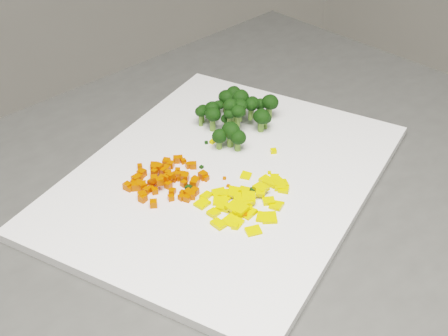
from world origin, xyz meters
TOP-DOWN VIEW (x-y plane):
  - cutting_board at (0.32, 0.56)m, footprint 0.58×0.52m
  - carrot_pile at (0.25, 0.59)m, footprint 0.10×0.10m
  - pepper_pile at (0.31, 0.50)m, footprint 0.12×0.12m
  - broccoli_pile at (0.40, 0.64)m, footprint 0.12×0.12m
  - carrot_cube_0 at (0.24, 0.55)m, footprint 0.01×0.01m
  - carrot_cube_1 at (0.27, 0.62)m, footprint 0.01×0.01m
  - carrot_cube_2 at (0.26, 0.59)m, footprint 0.01×0.01m
  - carrot_cube_3 at (0.26, 0.54)m, footprint 0.01×0.01m
  - carrot_cube_4 at (0.22, 0.60)m, footprint 0.01×0.01m
  - carrot_cube_5 at (0.25, 0.60)m, footprint 0.01×0.01m
  - carrot_cube_6 at (0.26, 0.57)m, footprint 0.01×0.01m
  - carrot_cube_7 at (0.24, 0.56)m, footprint 0.01×0.01m
  - carrot_cube_8 at (0.23, 0.59)m, footprint 0.01×0.01m
  - carrot_cube_9 at (0.23, 0.56)m, footprint 0.01×0.01m
  - carrot_cube_10 at (0.30, 0.60)m, footprint 0.01×0.01m
  - carrot_cube_11 at (0.28, 0.62)m, footprint 0.01×0.01m
  - carrot_cube_12 at (0.29, 0.61)m, footprint 0.01×0.01m
  - carrot_cube_13 at (0.27, 0.59)m, footprint 0.01×0.01m
  - carrot_cube_14 at (0.24, 0.59)m, footprint 0.01×0.01m
  - carrot_cube_15 at (0.23, 0.62)m, footprint 0.01×0.01m
  - carrot_cube_16 at (0.29, 0.56)m, footprint 0.01×0.01m
  - carrot_cube_17 at (0.20, 0.58)m, footprint 0.01×0.01m
  - carrot_cube_18 at (0.22, 0.62)m, footprint 0.01×0.01m
  - carrot_cube_19 at (0.26, 0.55)m, footprint 0.01×0.01m
  - carrot_cube_20 at (0.27, 0.60)m, footprint 0.01×0.01m
  - carrot_cube_21 at (0.22, 0.61)m, footprint 0.01×0.01m
  - carrot_cube_22 at (0.25, 0.54)m, footprint 0.01×0.01m
  - carrot_cube_23 at (0.22, 0.60)m, footprint 0.01×0.01m
  - carrot_cube_24 at (0.26, 0.59)m, footprint 0.01×0.01m
  - carrot_cube_25 at (0.22, 0.59)m, footprint 0.01×0.01m
  - carrot_cube_26 at (0.25, 0.59)m, footprint 0.01×0.01m
  - carrot_cube_27 at (0.21, 0.60)m, footprint 0.01×0.01m
  - carrot_cube_28 at (0.21, 0.56)m, footprint 0.01×0.01m
  - carrot_cube_29 at (0.21, 0.60)m, footprint 0.01×0.01m
  - carrot_cube_30 at (0.26, 0.59)m, footprint 0.01×0.01m
  - carrot_cube_31 at (0.24, 0.64)m, footprint 0.01×0.01m
  - carrot_cube_32 at (0.25, 0.63)m, footprint 0.01×0.01m
  - carrot_cube_33 at (0.21, 0.58)m, footprint 0.01×0.01m
  - carrot_cube_34 at (0.21, 0.60)m, footprint 0.01×0.01m
  - carrot_cube_35 at (0.25, 0.59)m, footprint 0.01×0.01m
  - carrot_cube_36 at (0.27, 0.62)m, footprint 0.01×0.01m
  - carrot_cube_37 at (0.28, 0.57)m, footprint 0.01×0.01m
  - carrot_cube_38 at (0.29, 0.57)m, footprint 0.01×0.01m
  - carrot_cube_39 at (0.22, 0.58)m, footprint 0.01×0.01m
  - carrot_cube_40 at (0.23, 0.60)m, footprint 0.01×0.01m
  - carrot_cube_41 at (0.25, 0.58)m, footprint 0.01×0.01m
  - carrot_cube_42 at (0.24, 0.57)m, footprint 0.01×0.01m
  - carrot_cube_43 at (0.24, 0.58)m, footprint 0.01×0.01m
  - carrot_cube_44 at (0.26, 0.61)m, footprint 0.01×0.01m
  - carrot_cube_45 at (0.28, 0.57)m, footprint 0.01×0.01m
  - carrot_cube_46 at (0.27, 0.58)m, footprint 0.01×0.01m
  - carrot_cube_47 at (0.22, 0.59)m, footprint 0.01×0.01m
  - carrot_cube_48 at (0.27, 0.58)m, footprint 0.01×0.01m
  - carrot_cube_49 at (0.25, 0.61)m, footprint 0.01×0.01m
  - carrot_cube_50 at (0.23, 0.58)m, footprint 0.01×0.01m
  - carrot_cube_51 at (0.21, 0.61)m, footprint 0.01×0.01m
  - carrot_cube_52 at (0.20, 0.61)m, footprint 0.01×0.01m
  - carrot_cube_53 at (0.26, 0.55)m, footprint 0.01×0.01m
  - carrot_cube_54 at (0.27, 0.56)m, footprint 0.01×0.01m
  - carrot_cube_55 at (0.24, 0.61)m, footprint 0.01×0.01m
  - carrot_cube_56 at (0.29, 0.60)m, footprint 0.01×0.01m
  - carrot_cube_57 at (0.25, 0.59)m, footprint 0.01×0.01m
  - carrot_cube_58 at (0.26, 0.59)m, footprint 0.01×0.01m
  - carrot_cube_59 at (0.25, 0.59)m, footprint 0.01×0.01m
  - carrot_cube_60 at (0.24, 0.60)m, footprint 0.01×0.01m
  - carrot_cube_61 at (0.25, 0.56)m, footprint 0.01×0.01m
  - carrot_cube_62 at (0.20, 0.60)m, footprint 0.01×0.01m
  - carrot_cube_63 at (0.27, 0.62)m, footprint 0.01×0.01m
  - pepper_chunk_0 at (0.25, 0.48)m, footprint 0.01×0.02m
  - pepper_chunk_1 at (0.30, 0.49)m, footprint 0.02×0.02m
  - pepper_chunk_2 at (0.33, 0.50)m, footprint 0.02×0.02m
  - pepper_chunk_3 at (0.30, 0.46)m, footprint 0.03×0.03m
  - pepper_chunk_4 at (0.30, 0.49)m, footprint 0.02×0.02m
  - pepper_chunk_5 at (0.33, 0.47)m, footprint 0.02×0.02m
  - pepper_chunk_6 at (0.34, 0.54)m, footprint 0.02×0.02m
  - pepper_chunk_7 at (0.26, 0.52)m, footprint 0.02×0.02m
  - pepper_chunk_8 at (0.28, 0.52)m, footprint 0.02×0.02m
  - pepper_chunk_9 at (0.31, 0.45)m, footprint 0.03×0.03m
  - pepper_chunk_10 at (0.28, 0.48)m, footprint 0.02×0.02m
  - pepper_chunk_11 at (0.30, 0.50)m, footprint 0.03×0.03m
  - pepper_chunk_12 at (0.31, 0.51)m, footprint 0.02×0.02m
  - pepper_chunk_13 at (0.28, 0.45)m, footprint 0.02×0.02m
  - pepper_chunk_14 at (0.36, 0.49)m, footprint 0.02×0.02m
  - pepper_chunk_15 at (0.29, 0.47)m, footprint 0.02×0.02m
  - pepper_chunk_16 at (0.28, 0.51)m, footprint 0.02×0.02m
  - pepper_chunk_17 at (0.29, 0.53)m, footprint 0.02×0.02m
  - pepper_chunk_18 at (0.27, 0.53)m, footprint 0.02×0.02m
  - pepper_chunk_19 at (0.35, 0.51)m, footprint 0.02×0.02m
  - pepper_chunk_20 at (0.26, 0.50)m, footprint 0.02×0.02m
  - pepper_chunk_21 at (0.36, 0.50)m, footprint 0.02×0.02m
  - pepper_chunk_22 at (0.35, 0.51)m, footprint 0.02×0.02m
  - pepper_chunk_23 at (0.33, 0.49)m, footprint 0.02×0.02m
  - pepper_chunk_24 at (0.31, 0.49)m, footprint 0.03×0.03m
  - pepper_chunk_25 at (0.28, 0.49)m, footprint 0.02×0.02m
  - pepper_chunk_26 at (0.30, 0.50)m, footprint 0.02×0.02m
  - pepper_chunk_27 at (0.27, 0.47)m, footprint 0.02×0.02m
  - pepper_chunk_28 at (0.27, 0.48)m, footprint 0.02×0.02m
  - pepper_chunk_29 at (0.29, 0.48)m, footprint 0.02×0.02m
  - pepper_chunk_30 at (0.31, 0.49)m, footprint 0.02×0.02m
  - pepper_chunk_31 at (0.29, 0.48)m, footprint 0.02×0.02m
  - pepper_chunk_32 at (0.36, 0.48)m, footprint 0.02×0.02m
  - pepper_chunk_33 at (0.30, 0.52)m, footprint 0.02×0.02m
  - pepper_chunk_34 at (0.36, 0.50)m, footprint 0.02×0.02m
  - pepper_chunk_35 at (0.37, 0.51)m, footprint 0.02×0.02m
  - pepper_chunk_36 at (0.29, 0.53)m, footprint 0.02×0.02m
  - pepper_chunk_37 at (0.28, 0.50)m, footprint 0.02×0.02m
  - pepper_chunk_38 at (0.33, 0.48)m, footprint 0.02×0.02m
  - broccoli_floret_0 at (0.43, 0.69)m, footprint 0.03×0.03m
  - broccoli_floret_1 at (0.39, 0.68)m, footprint 0.02×0.02m
  - broccoli_floret_2 at (0.40, 0.63)m, footprint 0.03×0.03m
  - broccoli_floret_3 at (0.43, 0.64)m, footprint 0.03×0.03m
  - broccoli_floret_4 at (0.42, 0.66)m, footprint 0.04×0.04m
  - broccoli_floret_5 at (0.43, 0.61)m, footprint 0.03×0.03m
  - broccoli_floret_6 at (0.45, 0.64)m, footprint 0.03×0.03m
  - broccoli_floret_7 at (0.39, 0.64)m, footprint 0.02×0.02m
  - broccoli_floret_8 at (0.40, 0.65)m, footprint 0.03×0.03m
  - broccoli_floret_9 at (0.42, 0.67)m, footprint 0.03×0.03m
  - broccoli_floret_10 at (0.39, 0.65)m, footprint 0.02×0.02m
  - broccoli_floret_11 at (0.37, 0.68)m, footprint 0.02×0.02m
  - broccoli_floret_12 at (0.40, 0.69)m, footprint 0.02×0.02m
  - broccoli_floret_13 at (0.44, 0.67)m, footprint 0.03×0.03m
  - broccoli_floret_14 at (0.44, 0.61)m, footprint 0.02×0.02m
  - broccoli_floret_15 at (0.43, 0.63)m, footprint 0.03×0.03m
  - broccoli_floret_16 at (0.39, 0.64)m, footprint 0.03×0.03m
  - broccoli_floret_17 at (0.39, 0.68)m, footprint 0.03×0.03m
  - broccoli_floret_18 at (0.35, 0.61)m, footprint 0.03×0.03m
  - broccoli_floret_19 at (0.37, 0.66)m, footprint 0.03×0.03m
  - broccoli_floret_20 at (0.46, 0.63)m, footprint 0.04×0.04m
  - broccoli_floret_21 at (0.42, 0.69)m, footprint 0.03×0.03m
  - broccoli_floret_22 at (0.42, 0.65)m, footprint 0.04×0.04m
  - broccoli_floret_23 at (0.37, 0.59)m, footprint 0.03×0.03m
  - broccoli_floret_24 at (0.41, 0.64)m, footprint 0.03×0.03m
  - broccoli_floret_25 at (0.37, 0.61)m, footprint 0.04×0.04m
  - broccoli_floret_26 at (0.37, 0.69)m, footprint 0.02×0.02m
  - stray_bit_0 at (0.27, 0.51)m, footprint 0.01×0.01m
  - stray_bit_1 at (0.26, 0.47)m, footprint 0.01×0.01m
  - stray_bit_2 at (0.35, 0.63)m, footprint 0.01×0.01m
  - stray_bit_3 at (0.26, 0.56)m, footprint 0.01×0.01m
  - stray_bit_4 at (0.29, 0.48)m, footprint 0.01×0.01m
  - stray_bit_5 at (0.29, 0.62)m, footprint 0.01×0.01m
  - stray_bit_6 at (0.33, 0.51)m, footprint 0.01×0.01m
  - stray_bit_7 at (0.30, 0.59)m, footprint 0.01×0.01m
  - stray_bit_8 at (0.27, 0.58)m, footprint 0.01×0.01m
  - stray_bit_9 at (0.34, 0.63)m, footprint 0.01×0.01m
  - stray_bit_10 at (0.31, 0.53)m, footprint 0.01×0.01m
  - stray_bit_11 at (0.37, 0.52)m, footprint 0.01×0.01m
  - stray_bit_12 at (0.31, 0.55)m, footprint 0.01×0.01m
  - stray_bit_13 at (0.41, 0.56)m, footprint 0.01×0.01m

SIDE VIEW (x-z plane):
  - cutting_board at x=0.32m, z-range 0.90..0.91m
  - stray_bit_10 at x=0.31m, z-range 0.91..0.92m
  - stray_bit_12 at x=0.31m, z-range 0.91..0.92m
  - stray_bit_11 at x=0.37m, z-range 0.91..0.92m
  - stray_bit_9 at x=0.34m, z-range 0.91..0.92m
  - stray_bit_7 at x=0.30m, z-range 0.91..0.92m
  - pepper_chunk_5 at x=0.33m, z-range 0.91..0.92m
  - pepper_chunk_27 at x=0.27m, z-range 0.91..0.92m
  - pepper_chunk_16 at x=0.28m, z-range 0.91..0.92m
  - pepper_chunk_10 at x=0.28m, z-range 0.91..0.92m
  - pepper_chunk_6 at x=0.34m, z-range 0.91..0.92m
  - pepper_chunk_13 at x=0.28m, z-range 0.91..0.92m
  - pepper_chunk_3 at x=0.30m, z-range 0.91..0.92m
  - pepper_chunk_26 at x=0.30m, z-range 0.91..0.92m
  - pepper_chunk_9 at x=0.31m, z-range 0.91..0.92m
  - pepper_chunk_8 at x=0.28m, z-range 0.91..0.92m
  - stray_bit_8 at x=0.27m, z-range 0.91..0.92m
  - pepper_chunk_29 at x=0.29m, z-range 0.91..0.92m
  - pepper_chunk_35 at x=0.37m, z-range 0.91..0.92m
  - pepper_chunk_34 at x=0.36m, z-range 0.91..0.92m
  - pepper_chunk_28 at x=0.27m, z-range 0.91..0.92m
  - stray_bit_0 at x=0.27m, z-range 0.91..0.92m
  - pepper_chunk_21 at x=0.36m, z-range 0.91..0.92m
  - pepper_chunk_18 at x=0.27m, z-range 0.91..0.92m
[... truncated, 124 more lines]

